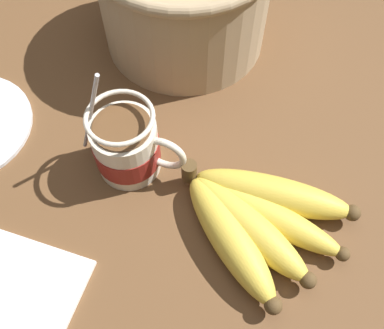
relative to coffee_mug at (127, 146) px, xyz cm
name	(u,v)px	position (x,y,z in cm)	size (l,w,h in cm)	color
table	(140,194)	(2.30, -3.12, -6.08)	(113.88, 113.88, 3.22)	brown
coffee_mug	(127,146)	(0.00, 0.00, 0.00)	(14.91, 8.57, 17.02)	beige
banana_bunch	(255,218)	(17.93, -3.28, -2.27)	(22.63, 17.84, 4.57)	#4C381E
napkin	(19,284)	(-5.90, -19.33, -4.16)	(14.98, 10.56, 0.60)	white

